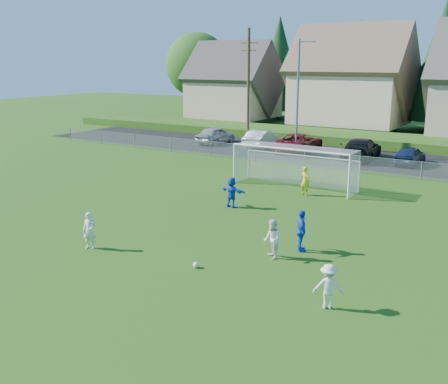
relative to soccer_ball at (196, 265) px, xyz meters
The scene contains 21 objects.
ground 3.35m from the soccer_ball, 131.84° to the right, with size 160.00×160.00×0.00m, color #193D0C.
asphalt_lot 25.10m from the soccer_ball, 95.11° to the left, with size 60.00×60.00×0.00m, color black.
grass_embankment 32.58m from the soccer_ball, 93.93° to the left, with size 70.00×6.00×0.80m, color #1E420F.
soccer_ball is the anchor object (origin of this frame).
player_white_a 4.87m from the soccer_ball, behind, with size 0.55×0.36×1.51m, color white.
player_white_b 3.10m from the soccer_ball, 50.71° to the left, with size 0.75×0.58×1.54m, color white.
player_white_c 5.33m from the soccer_ball, ahead, with size 0.92×0.53×1.43m, color white.
player_blue_a 4.50m from the soccer_ball, 55.10° to the left, with size 1.00×0.41×1.70m, color blue.
player_blue_b 8.36m from the soccer_ball, 112.27° to the left, with size 1.47×0.47×1.59m, color blue.
goalkeeper 12.11m from the soccer_ball, 94.54° to the left, with size 0.60×0.39×1.64m, color #ADC917.
car_a 29.69m from the soccer_ball, 121.65° to the left, with size 1.82×4.52×1.54m, color #9DA1A4.
car_b 27.50m from the soccer_ball, 113.15° to the left, with size 1.66×4.75×1.57m, color silver.
car_c 25.92m from the soccer_ball, 105.89° to the left, with size 2.65×5.74×1.60m, color maroon.
car_d 24.74m from the soccer_ball, 94.13° to the left, with size 2.28×5.61×1.63m, color black.
car_e 24.51m from the soccer_ball, 85.55° to the left, with size 1.62×4.02×1.37m, color #132242.
soccer_goal 13.82m from the soccer_ball, 99.36° to the left, with size 7.42×1.90×2.50m.
chainlink_fence 19.64m from the soccer_ball, 96.54° to the left, with size 52.06×0.06×1.20m.
streetlight 24.89m from the soccer_ball, 105.87° to the left, with size 1.38×0.18×9.00m.
utility_pole 27.63m from the soccer_ball, 115.59° to the left, with size 1.60×0.26×10.00m.
houses_row 40.61m from the soccer_ball, 90.37° to the left, with size 53.90×11.45×13.27m.
tree_row 46.75m from the soccer_ball, 91.47° to the left, with size 65.98×12.36×13.80m.
Camera 1 is at (12.65, -12.17, 7.40)m, focal length 42.00 mm.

